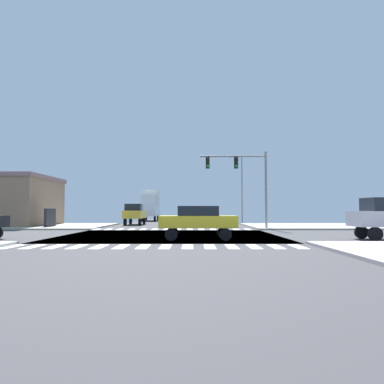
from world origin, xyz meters
TOP-DOWN VIEW (x-y plane):
  - ground at (0.00, 0.00)m, footprint 90.00×90.00m
  - sidewalk_corner_ne at (13.00, 12.00)m, footprint 12.00×12.00m
  - sidewalk_corner_nw at (-13.00, 12.00)m, footprint 12.00×12.00m
  - crosswalk_near at (-0.25, -7.30)m, footprint 13.50×2.00m
  - crosswalk_far at (-0.25, 7.30)m, footprint 13.50×2.00m
  - traffic_signal_mast at (5.64, 7.11)m, footprint 5.82×0.55m
  - street_lamp at (7.58, 21.69)m, footprint 1.78×0.32m
  - pickup_crossing_1 at (-5.00, 16.71)m, footprint 2.00×5.10m
  - sedan_leading_4 at (1.79, -3.50)m, footprint 4.30×1.80m
  - box_truck_middle_1 at (-5.00, 31.90)m, footprint 2.40×7.20m

SIDE VIEW (x-z plane):
  - ground at x=0.00m, z-range -0.05..0.00m
  - crosswalk_near at x=-0.25m, z-range 0.00..0.01m
  - crosswalk_far at x=-0.25m, z-range 0.00..0.01m
  - sidewalk_corner_ne at x=13.00m, z-range 0.00..0.14m
  - sidewalk_corner_nw at x=-13.00m, z-range 0.00..0.14m
  - sedan_leading_4 at x=1.79m, z-range 0.18..2.06m
  - pickup_crossing_1 at x=-5.00m, z-range 0.12..2.47m
  - box_truck_middle_1 at x=-5.00m, z-range 0.14..4.99m
  - traffic_signal_mast at x=5.64m, z-range 1.57..8.27m
  - street_lamp at x=7.58m, z-range 0.80..9.37m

